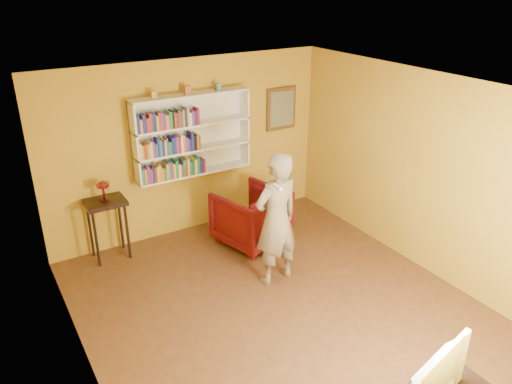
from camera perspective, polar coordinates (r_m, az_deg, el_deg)
room_shell at (r=5.82m, az=2.67°, el=-4.96°), size 5.30×5.80×2.88m
bookshelf at (r=7.55m, az=-7.44°, el=6.58°), size 1.80×0.29×1.23m
books_row_lower at (r=7.48m, az=-9.46°, el=2.53°), size 0.99×0.18×0.27m
books_row_middle at (r=7.34m, az=-9.85°, el=5.23°), size 0.93×0.19×0.27m
books_row_upper at (r=7.23m, az=-10.15°, el=8.08°), size 0.93×0.19×0.27m
ornament_left at (r=7.13m, az=-11.63°, el=10.85°), size 0.07×0.07×0.10m
ornament_centre at (r=7.31m, az=-7.91°, el=11.48°), size 0.09×0.09×0.12m
ornament_right at (r=7.51m, az=-4.37°, el=11.92°), size 0.08×0.08×0.10m
framed_painting at (r=8.32m, az=2.91°, el=9.49°), size 0.55×0.05×0.70m
console_table at (r=7.31m, az=-16.76°, el=-2.05°), size 0.55×0.42×0.90m
ruby_lustre at (r=7.16m, az=-17.10°, el=0.55°), size 0.18×0.18×0.28m
armchair at (r=7.54m, az=-0.57°, el=-2.83°), size 1.13×1.15×0.86m
person at (r=6.41m, az=2.35°, el=-3.17°), size 0.70×0.49×1.81m
game_remote at (r=5.87m, az=2.47°, el=0.55°), size 0.04×0.15×0.04m
television at (r=4.61m, az=18.85°, el=-19.32°), size 0.96×0.34×0.55m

